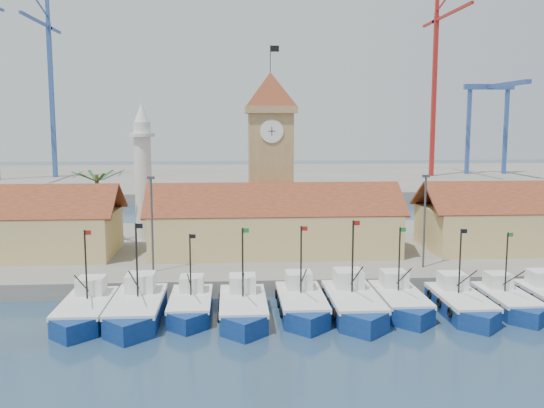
{
  "coord_description": "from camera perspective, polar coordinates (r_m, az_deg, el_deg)",
  "views": [
    {
      "loc": [
        -4.56,
        -44.44,
        15.53
      ],
      "look_at": [
        -0.34,
        18.0,
        7.03
      ],
      "focal_mm": 40.0,
      "sensor_mm": 36.0,
      "label": 1
    }
  ],
  "objects": [
    {
      "name": "minaret",
      "position": [
        73.42,
        -12.04,
        3.04
      ],
      "size": [
        3.0,
        3.0,
        16.3
      ],
      "color": "silver",
      "rests_on": "quay"
    },
    {
      "name": "palm_tree",
      "position": [
        72.71,
        -16.09,
        0.1
      ],
      "size": [
        5.6,
        5.03,
        8.39
      ],
      "color": "brown",
      "rests_on": "quay"
    },
    {
      "name": "terminal",
      "position": [
        155.19,
        -2.17,
        2.36
      ],
      "size": [
        240.0,
        80.0,
        2.0
      ],
      "primitive_type": "cube",
      "color": "gray",
      "rests_on": "ground"
    },
    {
      "name": "hall_center",
      "position": [
        65.63,
        0.18,
        -2.39
      ],
      "size": [
        27.04,
        10.13,
        7.61
      ],
      "color": "tan",
      "rests_on": "quay"
    },
    {
      "name": "crane_red_right",
      "position": [
        156.99,
        15.22,
        11.88
      ],
      "size": [
        1.0,
        32.35,
        46.22
      ],
      "color": "#AA1E1A",
      "rests_on": "terminal"
    },
    {
      "name": "boat_6",
      "position": [
        51.57,
        12.05,
        -9.09
      ],
      "size": [
        3.52,
        9.65,
        7.3
      ],
      "color": "navy",
      "rests_on": "ground"
    },
    {
      "name": "boat_0",
      "position": [
        50.18,
        -17.19,
        -9.71
      ],
      "size": [
        3.64,
        9.97,
        7.54
      ],
      "color": "navy",
      "rests_on": "ground"
    },
    {
      "name": "boat_5",
      "position": [
        49.79,
        7.74,
        -9.5
      ],
      "size": [
        3.91,
        10.7,
        8.1
      ],
      "color": "navy",
      "rests_on": "ground"
    },
    {
      "name": "boat_7",
      "position": [
        52.1,
        17.47,
        -9.1
      ],
      "size": [
        3.53,
        9.66,
        7.31
      ],
      "color": "navy",
      "rests_on": "ground"
    },
    {
      "name": "gantry",
      "position": [
        165.17,
        20.15,
        8.84
      ],
      "size": [
        13.0,
        22.0,
        23.2
      ],
      "color": "#325399",
      "rests_on": "terminal"
    },
    {
      "name": "boat_8",
      "position": [
        54.29,
        21.4,
        -8.65
      ],
      "size": [
        3.29,
        9.02,
        6.82
      ],
      "color": "navy",
      "rests_on": "ground"
    },
    {
      "name": "lamp_posts",
      "position": [
        57.39,
        1.24,
        -1.34
      ],
      "size": [
        80.7,
        0.25,
        9.03
      ],
      "color": "#3F3F44",
      "rests_on": "quay"
    },
    {
      "name": "boat_2",
      "position": [
        49.92,
        -7.69,
        -9.6
      ],
      "size": [
        3.34,
        9.14,
        6.92
      ],
      "color": "navy",
      "rests_on": "ground"
    },
    {
      "name": "crane_blue_near",
      "position": [
        157.95,
        -20.2,
        11.15
      ],
      "size": [
        1.0,
        29.61,
        44.14
      ],
      "color": "#325399",
      "rests_on": "terminal"
    },
    {
      "name": "boat_1",
      "position": [
        49.33,
        -12.65,
        -9.79
      ],
      "size": [
        3.89,
        10.67,
        8.07
      ],
      "color": "navy",
      "rests_on": "ground"
    },
    {
      "name": "boat_3",
      "position": [
        48.56,
        -2.73,
        -9.94
      ],
      "size": [
        3.68,
        10.07,
        7.62
      ],
      "color": "navy",
      "rests_on": "ground"
    },
    {
      "name": "quay",
      "position": [
        70.17,
        -0.05,
        -4.42
      ],
      "size": [
        140.0,
        32.0,
        1.5
      ],
      "primitive_type": "cube",
      "color": "gray",
      "rests_on": "ground"
    },
    {
      "name": "ground",
      "position": [
        47.3,
        1.92,
        -11.43
      ],
      "size": [
        400.0,
        400.0,
        0.0
      ],
      "primitive_type": "plane",
      "color": "#1B3549",
      "rests_on": "ground"
    },
    {
      "name": "clock_tower",
      "position": [
        70.68,
        -0.16,
        4.84
      ],
      "size": [
        5.8,
        5.8,
        22.7
      ],
      "color": "tan",
      "rests_on": "quay"
    },
    {
      "name": "boat_4",
      "position": [
        49.66,
        2.84,
        -9.55
      ],
      "size": [
        3.65,
        10.0,
        7.57
      ],
      "color": "navy",
      "rests_on": "ground"
    }
  ]
}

